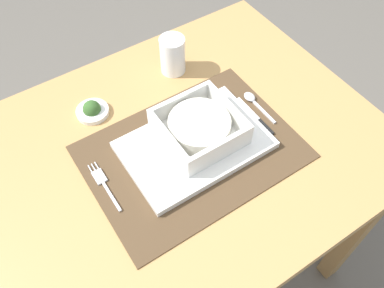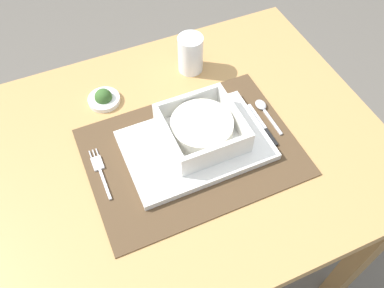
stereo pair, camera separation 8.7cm
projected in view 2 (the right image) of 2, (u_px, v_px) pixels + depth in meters
ground_plane at (184, 260)px, 1.47m from camera, size 6.00×6.00×0.00m
dining_table at (180, 171)px, 0.99m from camera, size 0.92×0.71×0.70m
placemat at (192, 152)px, 0.90m from camera, size 0.46×0.33×0.00m
serving_plate at (196, 145)px, 0.90m from camera, size 0.31×0.21×0.02m
porridge_bowl at (202, 129)px, 0.88m from camera, size 0.16×0.16×0.06m
fork at (100, 170)px, 0.86m from camera, size 0.02×0.13×0.00m
spoon at (263, 108)px, 0.96m from camera, size 0.02×0.11×0.01m
butter_knife at (263, 127)px, 0.93m from camera, size 0.01×0.13×0.01m
drinking_glass at (190, 55)px, 1.02m from camera, size 0.06×0.06×0.10m
condiment_saucer at (104, 98)px, 0.98m from camera, size 0.08×0.08×0.04m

